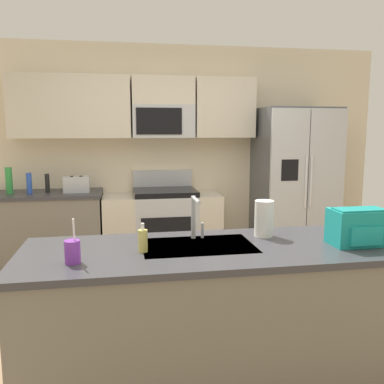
{
  "coord_description": "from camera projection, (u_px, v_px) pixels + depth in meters",
  "views": [
    {
      "loc": [
        -0.65,
        -2.95,
        1.61
      ],
      "look_at": [
        -0.03,
        0.6,
        1.05
      ],
      "focal_mm": 38.5,
      "sensor_mm": 36.0,
      "label": 1
    }
  ],
  "objects": [
    {
      "name": "backpack",
      "position": [
        357.0,
        226.0,
        2.52
      ],
      "size": [
        0.32,
        0.22,
        0.23
      ],
      "color": "teal",
      "rests_on": "island_counter"
    },
    {
      "name": "kitchen_wall_unit",
      "position": [
        162.0,
        140.0,
        5.01
      ],
      "size": [
        5.2,
        0.43,
        2.6
      ],
      "color": "beige",
      "rests_on": "ground"
    },
    {
      "name": "pepper_mill",
      "position": [
        47.0,
        183.0,
        4.58
      ],
      "size": [
        0.05,
        0.05,
        0.21
      ],
      "primitive_type": "cylinder",
      "color": "black",
      "rests_on": "back_counter"
    },
    {
      "name": "refrigerator",
      "position": [
        294.0,
        185.0,
        5.02
      ],
      "size": [
        0.9,
        0.76,
        1.85
      ],
      "color": "#4C4F54",
      "rests_on": "ground"
    },
    {
      "name": "paper_towel_roll",
      "position": [
        264.0,
        218.0,
        2.72
      ],
      "size": [
        0.12,
        0.12,
        0.24
      ],
      "primitive_type": "cylinder",
      "color": "white",
      "rests_on": "island_counter"
    },
    {
      "name": "bottle_green",
      "position": [
        9.0,
        181.0,
        4.49
      ],
      "size": [
        0.07,
        0.07,
        0.29
      ],
      "primitive_type": "cylinder",
      "color": "green",
      "rests_on": "back_counter"
    },
    {
      "name": "ground_plane",
      "position": [
        209.0,
        335.0,
        3.23
      ],
      "size": [
        9.0,
        9.0,
        0.0
      ],
      "primitive_type": "plane",
      "color": "#997A56",
      "rests_on": "ground"
    },
    {
      "name": "sink_faucet",
      "position": [
        195.0,
        214.0,
        2.64
      ],
      "size": [
        0.08,
        0.21,
        0.28
      ],
      "color": "#B7BABF",
      "rests_on": "island_counter"
    },
    {
      "name": "drink_cup_purple",
      "position": [
        73.0,
        251.0,
        2.18
      ],
      "size": [
        0.08,
        0.08,
        0.24
      ],
      "color": "purple",
      "rests_on": "island_counter"
    },
    {
      "name": "range_oven",
      "position": [
        162.0,
        227.0,
        4.89
      ],
      "size": [
        1.36,
        0.61,
        1.1
      ],
      "color": "#B7BABF",
      "rests_on": "ground"
    },
    {
      "name": "bottle_blue",
      "position": [
        29.0,
        183.0,
        4.5
      ],
      "size": [
        0.06,
        0.06,
        0.23
      ],
      "primitive_type": "cylinder",
      "color": "blue",
      "rests_on": "back_counter"
    },
    {
      "name": "soap_dispenser",
      "position": [
        143.0,
        240.0,
        2.38
      ],
      "size": [
        0.06,
        0.06,
        0.17
      ],
      "color": "#D8CC66",
      "rests_on": "island_counter"
    },
    {
      "name": "back_counter",
      "position": [
        49.0,
        231.0,
        4.67
      ],
      "size": [
        1.2,
        0.63,
        0.9
      ],
      "color": "slate",
      "rests_on": "ground"
    },
    {
      "name": "toaster",
      "position": [
        77.0,
        184.0,
        4.59
      ],
      "size": [
        0.28,
        0.16,
        0.18
      ],
      "color": "#B7BABF",
      "rests_on": "back_counter"
    },
    {
      "name": "island_counter",
      "position": [
        215.0,
        316.0,
        2.56
      ],
      "size": [
        2.33,
        0.83,
        0.9
      ],
      "color": "slate",
      "rests_on": "ground"
    }
  ]
}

